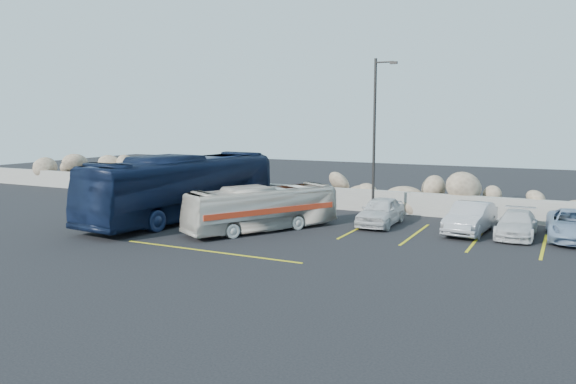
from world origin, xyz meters
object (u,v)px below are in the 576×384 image
at_px(vintage_bus, 262,208).
at_px(car_c, 517,224).
at_px(car_a, 381,211).
at_px(tour_coach, 183,187).
at_px(lamppost, 375,135).
at_px(car_d, 574,225).
at_px(car_b, 470,218).

distance_m(vintage_bus, car_c, 11.17).
bearing_deg(car_a, tour_coach, -163.40).
relative_size(car_a, car_c, 1.02).
distance_m(lamppost, car_c, 7.81).
xyz_separation_m(lamppost, car_a, (0.70, -1.11, -3.62)).
relative_size(tour_coach, car_d, 2.60).
relative_size(car_a, car_b, 0.94).
bearing_deg(car_b, tour_coach, -161.98).
height_order(lamppost, car_d, lamppost).
relative_size(tour_coach, car_a, 2.99).
distance_m(lamppost, car_d, 9.74).
bearing_deg(car_d, tour_coach, -172.27).
bearing_deg(car_c, car_a, -179.13).
distance_m(car_a, car_d, 8.32).
bearing_deg(car_d, vintage_bus, -165.10).
xyz_separation_m(lamppost, vintage_bus, (-3.72, -4.82, -3.27)).
bearing_deg(vintage_bus, car_d, 47.45).
bearing_deg(car_a, car_d, 2.30).
xyz_separation_m(vintage_bus, car_c, (10.50, 3.79, -0.47)).
height_order(tour_coach, car_b, tour_coach).
relative_size(vintage_bus, car_b, 1.77).
height_order(lamppost, car_c, lamppost).
xyz_separation_m(car_b, car_d, (4.15, 0.48, -0.06)).
xyz_separation_m(lamppost, tour_coach, (-8.73, -4.09, -2.65)).
distance_m(vintage_bus, tour_coach, 5.10).
height_order(vintage_bus, car_c, vintage_bus).
bearing_deg(tour_coach, car_b, 17.88).
xyz_separation_m(tour_coach, car_d, (17.73, 3.45, -1.01)).
relative_size(lamppost, car_c, 2.07).
height_order(lamppost, tour_coach, lamppost).
bearing_deg(car_c, lamppost, 171.44).
distance_m(tour_coach, car_a, 9.94).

